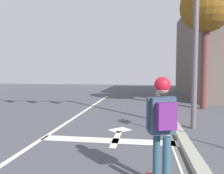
# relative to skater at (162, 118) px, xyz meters

# --- Properties ---
(lane_line_center) EXTENTS (0.12, 20.00, 0.01)m
(lane_line_center) POSITION_rel_skater_xyz_m (-2.79, 1.91, -1.03)
(lane_line_center) COLOR silver
(lane_line_center) RESTS_ON ground
(lane_line_curbside) EXTENTS (0.12, 20.00, 0.01)m
(lane_line_curbside) POSITION_rel_skater_xyz_m (0.42, 1.91, -1.03)
(lane_line_curbside) COLOR silver
(lane_line_curbside) RESTS_ON ground
(stop_bar) EXTENTS (3.36, 0.40, 0.01)m
(stop_bar) POSITION_rel_skater_xyz_m (-1.11, 2.13, -1.03)
(stop_bar) COLOR silver
(stop_bar) RESTS_ON ground
(lane_arrow_stem) EXTENTS (0.16, 1.40, 0.01)m
(lane_arrow_stem) POSITION_rel_skater_xyz_m (-0.94, 2.32, -1.03)
(lane_arrow_stem) COLOR silver
(lane_arrow_stem) RESTS_ON ground
(lane_arrow_head) EXTENTS (0.71, 0.71, 0.01)m
(lane_arrow_head) POSITION_rel_skater_xyz_m (-0.94, 3.17, -1.03)
(lane_arrow_head) COLOR silver
(lane_arrow_head) RESTS_ON ground
(curb_strip) EXTENTS (0.24, 24.00, 0.14)m
(curb_strip) POSITION_rel_skater_xyz_m (0.67, 1.91, -0.96)
(curb_strip) COLOR #9C9C8B
(curb_strip) RESTS_ON ground
(skater) EXTENTS (0.41, 0.58, 1.54)m
(skater) POSITION_rel_skater_xyz_m (0.00, 0.00, 0.00)
(skater) COLOR #294A5E
(skater) RESTS_ON skateboard
(roadside_tree) EXTENTS (2.31, 2.31, 5.75)m
(roadside_tree) POSITION_rel_skater_xyz_m (2.44, 7.39, 3.47)
(roadside_tree) COLOR brown
(roadside_tree) RESTS_ON ground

